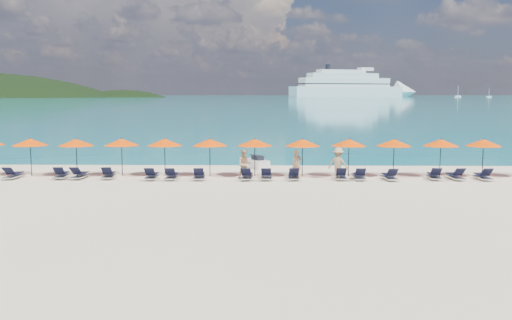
{
  "coord_description": "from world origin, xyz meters",
  "views": [
    {
      "loc": [
        0.66,
        -28.58,
        4.95
      ],
      "look_at": [
        0.0,
        3.0,
        1.2
      ],
      "focal_mm": 40.0,
      "sensor_mm": 36.0,
      "label": 1
    }
  ],
  "objects": [
    {
      "name": "umbrella_3",
      "position": [
        -8.04,
        4.99,
        2.02
      ],
      "size": [
        2.1,
        2.1,
        2.28
      ],
      "color": "black",
      "rests_on": "ground"
    },
    {
      "name": "lounger_13",
      "position": [
        5.87,
        3.61,
        0.24
      ],
      "size": [
        0.68,
        1.72,
        0.66
      ],
      "rotation": [
        0.0,
        0.0,
        -0.03
      ],
      "color": "silver",
      "rests_on": "ground"
    },
    {
      "name": "lounger_10",
      "position": [
        0.57,
        3.58,
        0.24
      ],
      "size": [
        0.64,
        1.71,
        0.66
      ],
      "rotation": [
        0.0,
        0.0,
        -0.01
      ],
      "color": "silver",
      "rests_on": "ground"
    },
    {
      "name": "umbrella_11",
      "position": [
        13.33,
        5.01,
        2.02
      ],
      "size": [
        2.1,
        2.1,
        2.28
      ],
      "color": "black",
      "rests_on": "ground"
    },
    {
      "name": "lounger_6",
      "position": [
        -5.98,
        3.48,
        0.24
      ],
      "size": [
        0.63,
        1.7,
        0.66
      ],
      "rotation": [
        0.0,
        0.0,
        0.01
      ],
      "color": "silver",
      "rests_on": "ground"
    },
    {
      "name": "lounger_9",
      "position": [
        -0.53,
        3.51,
        0.24
      ],
      "size": [
        0.74,
        1.74,
        0.66
      ],
      "rotation": [
        0.0,
        0.0,
        -0.07
      ],
      "color": "silver",
      "rests_on": "ground"
    },
    {
      "name": "umbrella_8",
      "position": [
        5.44,
        4.98,
        2.02
      ],
      "size": [
        2.1,
        2.1,
        2.28
      ],
      "color": "black",
      "rests_on": "ground"
    },
    {
      "name": "lounger_16",
      "position": [
        11.37,
        3.79,
        0.24
      ],
      "size": [
        0.74,
        1.74,
        0.66
      ],
      "rotation": [
        0.0,
        0.0,
        0.07
      ],
      "color": "silver",
      "rests_on": "ground"
    },
    {
      "name": "lounger_14",
      "position": [
        7.57,
        3.55,
        0.24
      ],
      "size": [
        0.77,
        1.75,
        0.66
      ],
      "rotation": [
        0.0,
        0.0,
        0.09
      ],
      "color": "silver",
      "rests_on": "ground"
    },
    {
      "name": "jetski",
      "position": [
        -0.09,
        8.78,
        0.33
      ],
      "size": [
        1.83,
        2.41,
        0.81
      ],
      "rotation": [
        0.0,
        0.0,
        0.49
      ],
      "color": "silver",
      "rests_on": "ground"
    },
    {
      "name": "lounger_17",
      "position": [
        12.91,
        3.72,
        0.24
      ],
      "size": [
        0.64,
        1.71,
        0.66
      ],
      "rotation": [
        0.0,
        0.0,
        0.01
      ],
      "color": "silver",
      "rests_on": "ground"
    },
    {
      "name": "umbrella_2",
      "position": [
        -10.69,
        4.75,
        2.02
      ],
      "size": [
        2.1,
        2.1,
        2.28
      ],
      "color": "black",
      "rests_on": "ground"
    },
    {
      "name": "umbrella_6",
      "position": [
        -0.11,
        4.92,
        2.02
      ],
      "size": [
        2.1,
        2.1,
        2.28
      ],
      "color": "black",
      "rests_on": "ground"
    },
    {
      "name": "beachgoer_b",
      "position": [
        -0.68,
        4.02,
        0.84
      ],
      "size": [
        0.84,
        0.52,
        1.68
      ],
      "primitive_type": "imported",
      "rotation": [
        0.0,
        0.0,
        0.06
      ],
      "color": "tan",
      "rests_on": "ground"
    },
    {
      "name": "sailboat_near",
      "position": [
        224.92,
        557.24,
        0.96
      ],
      "size": [
        5.11,
        1.7,
        9.36
      ],
      "color": "silver",
      "rests_on": "ground"
    },
    {
      "name": "lounger_12",
      "position": [
        4.82,
        3.71,
        0.24
      ],
      "size": [
        0.71,
        1.73,
        0.66
      ],
      "rotation": [
        0.0,
        0.0,
        -0.05
      ],
      "color": "silver",
      "rests_on": "ground"
    },
    {
      "name": "umbrella_4",
      "position": [
        -5.47,
        4.94,
        2.02
      ],
      "size": [
        2.1,
        2.1,
        2.28
      ],
      "color": "black",
      "rests_on": "ground"
    },
    {
      "name": "sea",
      "position": [
        0.0,
        660.0,
        0.01
      ],
      "size": [
        1600.0,
        1300.0,
        0.01
      ],
      "primitive_type": "cube",
      "color": "#1FA9B2",
      "rests_on": "ground"
    },
    {
      "name": "beachgoer_c",
      "position": [
        4.67,
        3.7,
        0.92
      ],
      "size": [
        1.31,
        0.99,
        1.84
      ],
      "primitive_type": "imported",
      "rotation": [
        0.0,
        0.0,
        2.72
      ],
      "color": "tan",
      "rests_on": "ground"
    },
    {
      "name": "sailboat_far",
      "position": [
        197.14,
        568.07,
        1.2
      ],
      "size": [
        6.38,
        2.13,
        11.7
      ],
      "color": "silver",
      "rests_on": "ground"
    },
    {
      "name": "lounger_8",
      "position": [
        -3.26,
        3.53,
        0.24
      ],
      "size": [
        0.74,
        1.74,
        0.66
      ],
      "rotation": [
        0.0,
        0.0,
        0.07
      ],
      "color": "silver",
      "rests_on": "ground"
    },
    {
      "name": "ground",
      "position": [
        0.0,
        0.0,
        0.0
      ],
      "size": [
        1400.0,
        1400.0,
        0.0
      ],
      "primitive_type": "plane",
      "color": "beige"
    },
    {
      "name": "lounger_2",
      "position": [
        -14.03,
        3.63,
        0.24
      ],
      "size": [
        0.69,
        1.72,
        0.66
      ],
      "rotation": [
        0.0,
        0.0,
        -0.04
      ],
      "color": "silver",
      "rests_on": "ground"
    },
    {
      "name": "umbrella_5",
      "position": [
        -2.77,
        4.88,
        2.02
      ],
      "size": [
        2.1,
        2.1,
        2.28
      ],
      "color": "black",
      "rests_on": "ground"
    },
    {
      "name": "umbrella_1",
      "position": [
        -13.49,
        4.91,
        2.02
      ],
      "size": [
        2.1,
        2.1,
        2.28
      ],
      "color": "black",
      "rests_on": "ground"
    },
    {
      "name": "lounger_15",
      "position": [
        10.17,
        3.84,
        0.24
      ],
      "size": [
        0.76,
        1.75,
        0.66
      ],
      "rotation": [
        0.0,
        0.0,
        -0.09
      ],
      "color": "silver",
      "rests_on": "ground"
    },
    {
      "name": "headland_small",
      "position": [
        -150.0,
        560.0,
        -35.0
      ],
      "size": [
        162.0,
        126.0,
        85.5
      ],
      "color": "black",
      "rests_on": "ground"
    },
    {
      "name": "umbrella_9",
      "position": [
        8.08,
        4.93,
        2.02
      ],
      "size": [
        2.1,
        2.1,
        2.28
      ],
      "color": "black",
      "rests_on": "ground"
    },
    {
      "name": "lounger_11",
      "position": [
        2.14,
        3.59,
        0.24
      ],
      "size": [
        0.65,
        1.71,
        0.66
      ],
      "rotation": [
        0.0,
        0.0,
        -0.02
      ],
      "color": "silver",
      "rests_on": "ground"
    },
    {
      "name": "lounger_5",
      "position": [
        -8.54,
        3.8,
        0.24
      ],
      "size": [
        0.78,
        1.75,
        0.66
      ],
      "rotation": [
        0.0,
        0.0,
        0.1
      ],
      "color": "silver",
      "rests_on": "ground"
    },
    {
      "name": "lounger_4",
      "position": [
        -10.21,
        3.73,
        0.24
      ],
      "size": [
        0.75,
        1.74,
        0.66
      ],
      "rotation": [
        0.0,
        0.0,
        -0.08
      ],
      "color": "silver",
      "rests_on": "ground"
    },
    {
      "name": "lounger_7",
      "position": [
        -4.82,
        3.48,
        0.24
      ],
      "size": [
        0.62,
        1.7,
        0.66
      ],
      "rotation": [
        0.0,
        0.0,
        0.0
      ],
      "color": "silver",
      "rests_on": "ground"
    },
    {
      "name": "cruise_ship",
      "position": [
        94.83,
        576.79,
        10.54
      ],
      "size": [
        144.66,
        71.17,
        40.49
      ],
      "rotation": [
        0.0,
        0.0,
        0.35
      ],
      "color": "silver",
      "rests_on": "ground"
    },
    {
      "name": "beachgoer_a",
      "position": [
        2.35,
        4.45,
        0.81
      ],
      "size": [
        0.67,
        0.54,
        1.61
      ],
      "primitive_type": "imported",
      "rotation": [
        0.0,
        0.0,
        0.28
      ],
      "color": "tan",
      "rests_on": "ground"
    },
    {
      "name": "umbrella_7",
      "position": [
        2.7,
        4.84,
        2.02
      ],
      "size": [
        2.1,
        2.1,
        2.28
      ],
      "color": "black",
      "rests_on": "ground"
    },
    {
      "name": "umbrella_10",
      "position": [
        10.84,
        5.02,
        2.02
      ],
      "size": [
        2.1,
        2.1,
        2.28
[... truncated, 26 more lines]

